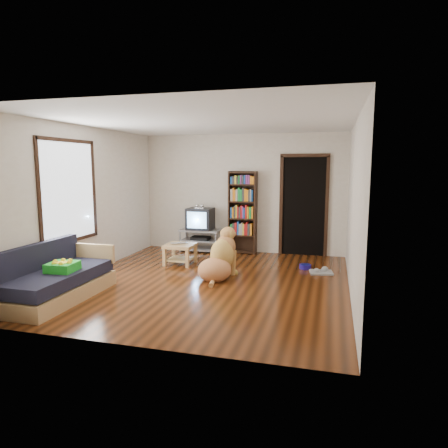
% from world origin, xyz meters
% --- Properties ---
extents(ground, '(5.00, 5.00, 0.00)m').
position_xyz_m(ground, '(0.00, 0.00, 0.00)').
color(ground, '#5A290F').
rests_on(ground, ground).
extents(ceiling, '(5.00, 5.00, 0.00)m').
position_xyz_m(ceiling, '(0.00, 0.00, 2.60)').
color(ceiling, white).
rests_on(ceiling, ground).
extents(wall_back, '(4.50, 0.00, 4.50)m').
position_xyz_m(wall_back, '(0.00, 2.50, 1.30)').
color(wall_back, silver).
rests_on(wall_back, ground).
extents(wall_front, '(4.50, 0.00, 4.50)m').
position_xyz_m(wall_front, '(0.00, -2.50, 1.30)').
color(wall_front, silver).
rests_on(wall_front, ground).
extents(wall_left, '(0.00, 5.00, 5.00)m').
position_xyz_m(wall_left, '(-2.25, 0.00, 1.30)').
color(wall_left, silver).
rests_on(wall_left, ground).
extents(wall_right, '(0.00, 5.00, 5.00)m').
position_xyz_m(wall_right, '(2.25, 0.00, 1.30)').
color(wall_right, silver).
rests_on(wall_right, ground).
extents(green_cushion, '(0.41, 0.41, 0.13)m').
position_xyz_m(green_cushion, '(-1.75, -1.39, 0.48)').
color(green_cushion, green).
rests_on(green_cushion, sofa).
extents(laptop, '(0.40, 0.36, 0.03)m').
position_xyz_m(laptop, '(-0.90, 0.98, 0.41)').
color(laptop, silver).
rests_on(laptop, coffee_table).
extents(dog_bowl, '(0.22, 0.22, 0.08)m').
position_xyz_m(dog_bowl, '(1.49, 1.30, 0.04)').
color(dog_bowl, navy).
rests_on(dog_bowl, ground).
extents(grey_rag, '(0.45, 0.38, 0.03)m').
position_xyz_m(grey_rag, '(1.79, 1.05, 0.01)').
color(grey_rag, '#959595').
rests_on(grey_rag, ground).
extents(window, '(0.03, 1.46, 1.70)m').
position_xyz_m(window, '(-2.23, -0.50, 1.50)').
color(window, white).
rests_on(window, wall_left).
extents(doorway, '(1.03, 0.05, 2.19)m').
position_xyz_m(doorway, '(1.35, 2.48, 1.12)').
color(doorway, black).
rests_on(doorway, wall_back).
extents(tv_stand, '(0.90, 0.45, 0.50)m').
position_xyz_m(tv_stand, '(-0.90, 2.25, 0.27)').
color(tv_stand, '#99999E').
rests_on(tv_stand, ground).
extents(crt_tv, '(0.55, 0.52, 0.58)m').
position_xyz_m(crt_tv, '(-0.90, 2.27, 0.74)').
color(crt_tv, black).
rests_on(crt_tv, tv_stand).
extents(bookshelf, '(0.60, 0.30, 1.80)m').
position_xyz_m(bookshelf, '(0.05, 2.34, 1.00)').
color(bookshelf, black).
rests_on(bookshelf, ground).
extents(sofa, '(0.80, 1.80, 0.80)m').
position_xyz_m(sofa, '(-1.87, -1.38, 0.26)').
color(sofa, tan).
rests_on(sofa, ground).
extents(coffee_table, '(0.55, 0.55, 0.40)m').
position_xyz_m(coffee_table, '(-0.90, 1.01, 0.28)').
color(coffee_table, tan).
rests_on(coffee_table, ground).
extents(dog, '(0.73, 1.09, 0.89)m').
position_xyz_m(dog, '(0.12, 0.29, 0.33)').
color(dog, '#C7814C').
rests_on(dog, ground).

